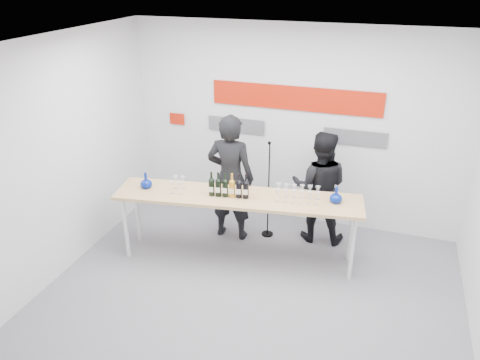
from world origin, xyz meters
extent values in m
plane|color=slate|center=(0.00, 0.00, 0.00)|extent=(5.00, 5.00, 0.00)
cube|color=silver|center=(0.00, 2.00, 1.50)|extent=(5.00, 0.04, 3.00)
cube|color=#B91C07|center=(0.00, 1.97, 1.95)|extent=(2.50, 0.02, 0.35)
cube|color=#59595E|center=(-0.90, 1.97, 1.45)|extent=(0.90, 0.02, 0.22)
cube|color=#59595E|center=(0.90, 1.97, 1.45)|extent=(0.90, 0.02, 0.22)
cube|color=#B91C07|center=(-1.90, 1.97, 1.45)|extent=(0.25, 0.02, 0.18)
cube|color=tan|center=(-0.41, 0.60, 0.95)|extent=(3.28, 1.12, 0.04)
cylinder|color=silver|center=(-1.86, 0.16, 0.46)|extent=(0.05, 0.05, 0.92)
cylinder|color=silver|center=(1.11, 0.62, 0.46)|extent=(0.05, 0.05, 0.92)
cylinder|color=silver|center=(-1.93, 0.59, 0.46)|extent=(0.05, 0.05, 0.92)
cylinder|color=silver|center=(1.04, 1.04, 0.46)|extent=(0.05, 0.05, 0.92)
imported|color=black|center=(-0.70, 1.15, 0.94)|extent=(0.70, 0.47, 1.88)
imported|color=black|center=(0.52, 1.48, 0.83)|extent=(0.85, 0.69, 1.66)
cylinder|color=black|center=(-0.19, 1.33, 0.01)|extent=(0.18, 0.18, 0.02)
cylinder|color=black|center=(-0.19, 1.33, 0.73)|extent=(0.02, 0.02, 1.46)
sphere|color=black|center=(-0.19, 1.30, 1.48)|extent=(0.05, 0.05, 0.05)
camera|label=1|loc=(1.35, -4.53, 3.72)|focal=35.00mm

